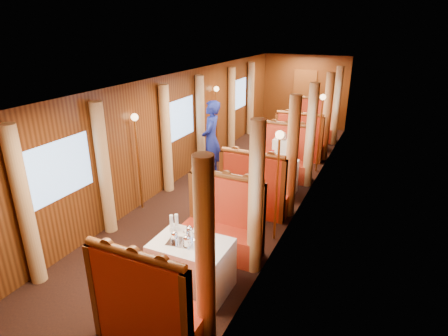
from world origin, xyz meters
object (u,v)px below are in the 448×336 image
Objects in this scene: banquette_far_fwd at (299,144)px; passenger at (281,152)px; table_far at (307,136)px; table_mid at (271,177)px; steward at (211,140)px; banquette_far_aft at (315,126)px; banquette_near_aft at (223,229)px; banquette_mid_fwd at (254,193)px; teapot_right at (187,243)px; rose_vase_mid at (273,153)px; banquette_near_fwd at (149,311)px; rose_vase_far at (309,118)px; banquette_mid_aft at (284,161)px; teapot_back at (190,234)px; table_near at (192,266)px; teapot_left at (175,238)px; fruit_plate at (205,251)px; tea_tray at (180,242)px.

banquette_far_fwd is 1.79m from passenger.
banquette_far_fwd reaches higher than table_far.
steward reaches higher than table_mid.
banquette_near_aft is at bearing -90.00° from banquette_far_aft.
table_mid is at bearing -90.00° from banquette_far_fwd.
banquette_mid_fwd is 5.53m from banquette_far_aft.
passenger is at bearing 90.00° from banquette_near_aft.
banquette_near_aft is at bearing 108.70° from teapot_right.
rose_vase_mid is at bearing 73.04° from table_mid.
table_mid is at bearing 108.61° from teapot_right.
steward reaches higher than banquette_near_fwd.
rose_vase_far is (0.02, 7.98, 0.50)m from banquette_near_fwd.
banquette_mid_aft is 4.44m from teapot_back.
banquette_mid_aft is at bearing 90.00° from table_near.
banquette_mid_aft reaches higher than table_near.
banquette_mid_fwd reaches higher than teapot_left.
banquette_mid_aft is at bearing 90.00° from table_mid.
banquette_mid_aft is 5.64× the size of fruit_plate.
banquette_far_fwd is at bearing 90.00° from banquette_mid_fwd.
tea_tray is at bearing -91.75° from passenger.
banquette_mid_fwd is at bearing -90.00° from table_far.
table_far is (0.00, 7.00, 0.00)m from table_near.
banquette_far_fwd is 1.76× the size of passenger.
rose_vase_mid is (0.14, 3.60, 0.17)m from tea_tray.
rose_vase_mid is (0.01, -2.45, 0.50)m from banquette_far_fwd.
teapot_back is 3.45m from rose_vase_mid.
passenger reaches higher than table_mid.
banquette_mid_fwd reaches higher than teapot_back.
table_near is 0.41m from tea_tray.
passenger is at bearing 90.00° from banquette_mid_fwd.
banquette_mid_fwd reaches higher than table_far.
banquette_mid_aft is at bearing -90.39° from rose_vase_far.
banquette_mid_aft is 4.59m from tea_tray.
steward reaches higher than banquette_mid_fwd.
banquette_mid_aft is 3.72× the size of rose_vase_mid.
passenger reaches higher than teapot_back.
teapot_right is (0.13, -0.05, 0.06)m from tea_tray.
banquette_near_fwd and banquette_far_aft have the same top height.
teapot_left is at bearing -93.44° from rose_vase_mid.
fruit_plate is (0.28, -3.62, 0.39)m from table_mid.
teapot_left is at bearing -91.94° from banquette_far_fwd.
banquette_far_fwd is 8.09× the size of teapot_right.
table_far is at bearing 90.00° from banquette_far_fwd.
table_mid is 0.55m from rose_vase_mid.
teapot_right is at bearing -89.96° from table_mid.
tea_tray is 1.43× the size of fruit_plate.
banquette_mid_fwd is 2.57m from tea_tray.
fruit_plate is at bearing -83.96° from banquette_mid_fwd.
rose_vase_far is at bearing 111.67° from teapot_left.
banquette_near_aft is at bearing -90.00° from banquette_far_fwd.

